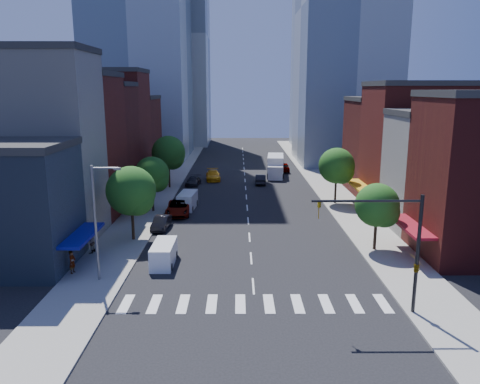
{
  "coord_description": "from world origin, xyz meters",
  "views": [
    {
      "loc": [
        -1.16,
        -33.17,
        14.68
      ],
      "look_at": [
        -0.97,
        10.62,
        5.0
      ],
      "focal_mm": 35.0,
      "sensor_mm": 36.0,
      "label": 1
    }
  ],
  "objects_px": {
    "cargo_van_far": "(187,201)",
    "traffic_car_far": "(284,167)",
    "parked_car_third": "(178,208)",
    "pedestrian_far": "(90,242)",
    "parked_car_front": "(164,256)",
    "box_truck": "(275,167)",
    "parked_car_second": "(161,223)",
    "pedestrian_near": "(72,262)",
    "traffic_car_oncoming": "(260,179)",
    "parked_car_rear": "(193,181)",
    "taxi": "(213,175)",
    "cargo_van_near": "(164,254)"
  },
  "relations": [
    {
      "from": "parked_car_front",
      "to": "parked_car_second",
      "type": "bearing_deg",
      "value": 96.57
    },
    {
      "from": "traffic_car_far",
      "to": "box_truck",
      "type": "bearing_deg",
      "value": 67.28
    },
    {
      "from": "parked_car_second",
      "to": "pedestrian_near",
      "type": "xyz_separation_m",
      "value": [
        -5.13,
        -12.61,
        0.39
      ]
    },
    {
      "from": "parked_car_third",
      "to": "parked_car_second",
      "type": "bearing_deg",
      "value": -103.1
    },
    {
      "from": "parked_car_front",
      "to": "box_truck",
      "type": "height_order",
      "value": "box_truck"
    },
    {
      "from": "parked_car_second",
      "to": "parked_car_rear",
      "type": "bearing_deg",
      "value": 90.98
    },
    {
      "from": "box_truck",
      "to": "pedestrian_far",
      "type": "relative_size",
      "value": 4.55
    },
    {
      "from": "parked_car_second",
      "to": "cargo_van_far",
      "type": "xyz_separation_m",
      "value": [
        1.85,
        8.76,
        0.3
      ]
    },
    {
      "from": "traffic_car_oncoming",
      "to": "pedestrian_near",
      "type": "height_order",
      "value": "pedestrian_near"
    },
    {
      "from": "cargo_van_far",
      "to": "box_truck",
      "type": "distance_m",
      "value": 25.56
    },
    {
      "from": "traffic_car_oncoming",
      "to": "traffic_car_far",
      "type": "bearing_deg",
      "value": -110.72
    },
    {
      "from": "pedestrian_near",
      "to": "pedestrian_far",
      "type": "height_order",
      "value": "pedestrian_far"
    },
    {
      "from": "cargo_van_near",
      "to": "box_truck",
      "type": "height_order",
      "value": "box_truck"
    },
    {
      "from": "parked_car_rear",
      "to": "pedestrian_near",
      "type": "bearing_deg",
      "value": -94.19
    },
    {
      "from": "traffic_car_far",
      "to": "pedestrian_far",
      "type": "xyz_separation_m",
      "value": [
        -21.61,
        -43.35,
        0.31
      ]
    },
    {
      "from": "parked_car_third",
      "to": "traffic_car_oncoming",
      "type": "relative_size",
      "value": 1.3
    },
    {
      "from": "taxi",
      "to": "pedestrian_far",
      "type": "bearing_deg",
      "value": -109.58
    },
    {
      "from": "traffic_car_far",
      "to": "parked_car_front",
      "type": "bearing_deg",
      "value": 71.6
    },
    {
      "from": "parked_car_third",
      "to": "parked_car_rear",
      "type": "distance_m",
      "value": 17.2
    },
    {
      "from": "pedestrian_far",
      "to": "parked_car_rear",
      "type": "bearing_deg",
      "value": -178.91
    },
    {
      "from": "cargo_van_near",
      "to": "taxi",
      "type": "bearing_deg",
      "value": 87.13
    },
    {
      "from": "parked_car_third",
      "to": "box_truck",
      "type": "height_order",
      "value": "box_truck"
    },
    {
      "from": "box_truck",
      "to": "pedestrian_far",
      "type": "distance_m",
      "value": 43.52
    },
    {
      "from": "parked_car_front",
      "to": "traffic_car_oncoming",
      "type": "distance_m",
      "value": 35.74
    },
    {
      "from": "cargo_van_far",
      "to": "traffic_car_far",
      "type": "relative_size",
      "value": 1.0
    },
    {
      "from": "box_truck",
      "to": "pedestrian_far",
      "type": "height_order",
      "value": "box_truck"
    },
    {
      "from": "parked_car_third",
      "to": "pedestrian_near",
      "type": "xyz_separation_m",
      "value": [
        -6.22,
        -18.51,
        0.27
      ]
    },
    {
      "from": "parked_car_second",
      "to": "taxi",
      "type": "xyz_separation_m",
      "value": [
        4.11,
        27.42,
        0.12
      ]
    },
    {
      "from": "cargo_van_far",
      "to": "pedestrian_near",
      "type": "xyz_separation_m",
      "value": [
        -6.99,
        -21.37,
        0.09
      ]
    },
    {
      "from": "cargo_van_far",
      "to": "box_truck",
      "type": "relative_size",
      "value": 0.54
    },
    {
      "from": "parked_car_rear",
      "to": "traffic_car_far",
      "type": "height_order",
      "value": "traffic_car_far"
    },
    {
      "from": "traffic_car_oncoming",
      "to": "cargo_van_near",
      "type": "bearing_deg",
      "value": 76.09
    },
    {
      "from": "parked_car_rear",
      "to": "traffic_car_far",
      "type": "distance_m",
      "value": 19.6
    },
    {
      "from": "traffic_car_oncoming",
      "to": "traffic_car_far",
      "type": "xyz_separation_m",
      "value": [
        4.71,
        11.24,
        0.08
      ]
    },
    {
      "from": "parked_car_rear",
      "to": "taxi",
      "type": "relative_size",
      "value": 0.83
    },
    {
      "from": "parked_car_rear",
      "to": "cargo_van_far",
      "type": "distance_m",
      "value": 14.35
    },
    {
      "from": "parked_car_front",
      "to": "cargo_van_near",
      "type": "relative_size",
      "value": 0.86
    },
    {
      "from": "traffic_car_far",
      "to": "pedestrian_near",
      "type": "distance_m",
      "value": 52.71
    },
    {
      "from": "box_truck",
      "to": "pedestrian_far",
      "type": "xyz_separation_m",
      "value": [
        -19.75,
        -38.78,
        -0.53
      ]
    },
    {
      "from": "traffic_car_oncoming",
      "to": "parked_car_third",
      "type": "bearing_deg",
      "value": 61.84
    },
    {
      "from": "parked_car_rear",
      "to": "cargo_van_near",
      "type": "distance_m",
      "value": 33.52
    },
    {
      "from": "pedestrian_near",
      "to": "box_truck",
      "type": "bearing_deg",
      "value": -14.07
    },
    {
      "from": "traffic_car_oncoming",
      "to": "pedestrian_far",
      "type": "xyz_separation_m",
      "value": [
        -16.89,
        -32.11,
        0.38
      ]
    },
    {
      "from": "parked_car_third",
      "to": "cargo_van_far",
      "type": "relative_size",
      "value": 1.21
    },
    {
      "from": "parked_car_second",
      "to": "parked_car_third",
      "type": "relative_size",
      "value": 0.71
    },
    {
      "from": "cargo_van_far",
      "to": "traffic_car_far",
      "type": "height_order",
      "value": "cargo_van_far"
    },
    {
      "from": "traffic_car_far",
      "to": "box_truck",
      "type": "relative_size",
      "value": 0.54
    },
    {
      "from": "parked_car_rear",
      "to": "traffic_car_oncoming",
      "type": "distance_m",
      "value": 10.55
    },
    {
      "from": "parked_car_third",
      "to": "pedestrian_far",
      "type": "bearing_deg",
      "value": -116.93
    },
    {
      "from": "parked_car_front",
      "to": "cargo_van_far",
      "type": "distance_m",
      "value": 18.88
    }
  ]
}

